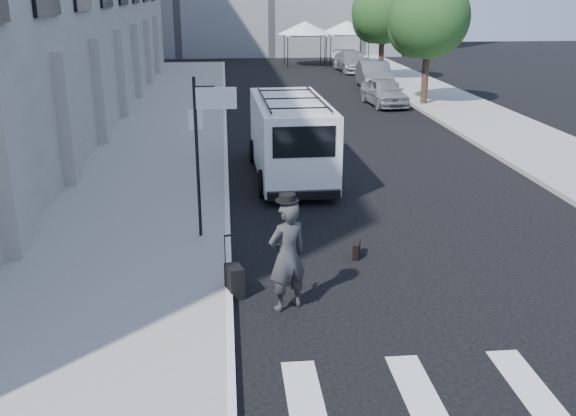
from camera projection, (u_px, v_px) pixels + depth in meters
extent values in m
plane|color=black|center=(341.00, 302.00, 11.58)|extent=(120.00, 120.00, 0.00)
cube|color=gray|center=(170.00, 126.00, 26.24)|extent=(4.50, 48.00, 0.15)
cube|color=gray|center=(451.00, 104.00, 31.23)|extent=(4.00, 56.00, 0.15)
cylinder|color=black|center=(197.00, 159.00, 13.74)|extent=(0.07, 0.07, 3.50)
cube|color=white|center=(196.00, 120.00, 13.49)|extent=(0.30, 0.03, 0.42)
cube|color=white|center=(216.00, 98.00, 13.37)|extent=(0.85, 0.06, 0.45)
cylinder|color=black|center=(425.00, 77.00, 30.67)|extent=(0.32, 0.32, 2.80)
sphere|color=#184B20|center=(429.00, 18.00, 29.80)|extent=(3.80, 3.80, 3.80)
sphere|color=#184B20|center=(416.00, 30.00, 30.51)|extent=(2.66, 2.66, 2.66)
cylinder|color=black|center=(381.00, 58.00, 39.15)|extent=(0.32, 0.32, 2.80)
sphere|color=#184B20|center=(383.00, 12.00, 38.28)|extent=(3.80, 3.80, 3.80)
sphere|color=#184B20|center=(374.00, 21.00, 38.99)|extent=(2.66, 2.66, 2.66)
cylinder|color=black|center=(288.00, 53.00, 45.95)|extent=(0.06, 0.06, 2.20)
cylinder|color=black|center=(326.00, 52.00, 46.21)|extent=(0.06, 0.06, 2.20)
cylinder|color=black|center=(284.00, 49.00, 48.59)|extent=(0.06, 0.06, 2.20)
cylinder|color=black|center=(321.00, 49.00, 48.85)|extent=(0.06, 0.06, 2.20)
cube|color=white|center=(305.00, 35.00, 47.03)|extent=(3.00, 3.00, 0.12)
cone|color=white|center=(305.00, 28.00, 46.87)|extent=(4.00, 4.00, 0.90)
cylinder|color=black|center=(331.00, 52.00, 46.72)|extent=(0.06, 0.06, 2.20)
cylinder|color=black|center=(368.00, 51.00, 46.98)|extent=(0.06, 0.06, 2.20)
cylinder|color=black|center=(325.00, 48.00, 49.36)|extent=(0.06, 0.06, 2.20)
cylinder|color=black|center=(361.00, 48.00, 49.61)|extent=(0.06, 0.06, 2.20)
cube|color=white|center=(347.00, 34.00, 47.80)|extent=(3.00, 3.00, 0.12)
cone|color=white|center=(347.00, 27.00, 47.63)|extent=(4.00, 4.00, 0.90)
imported|color=#333335|center=(287.00, 256.00, 11.03)|extent=(0.86, 0.75, 2.00)
cube|color=black|center=(357.00, 249.00, 13.47)|extent=(0.25, 0.46, 0.34)
cube|color=black|center=(234.00, 281.00, 11.69)|extent=(0.37, 0.47, 0.60)
cylinder|color=black|center=(225.00, 250.00, 11.64)|extent=(0.02, 0.02, 0.57)
cylinder|color=black|center=(236.00, 249.00, 11.72)|extent=(0.02, 0.02, 0.57)
cube|color=black|center=(230.00, 235.00, 11.59)|extent=(0.23, 0.10, 0.03)
cube|color=white|center=(291.00, 137.00, 18.85)|extent=(2.13, 5.47, 2.11)
cube|color=white|center=(280.00, 132.00, 21.80)|extent=(1.93, 0.95, 1.11)
cube|color=black|center=(304.00, 142.00, 16.18)|extent=(1.61, 0.12, 0.80)
cylinder|color=black|center=(254.00, 151.00, 20.82)|extent=(0.30, 0.77, 0.76)
cylinder|color=black|center=(312.00, 149.00, 21.04)|extent=(0.30, 0.77, 0.76)
cylinder|color=black|center=(264.00, 184.00, 17.33)|extent=(0.30, 0.77, 0.76)
cylinder|color=black|center=(333.00, 181.00, 17.54)|extent=(0.30, 0.77, 0.76)
imported|color=#989AA0|center=(384.00, 92.00, 31.09)|extent=(1.86, 3.99, 1.32)
imported|color=#505257|center=(374.00, 75.00, 36.37)|extent=(1.94, 4.73, 1.52)
imported|color=gray|center=(352.00, 62.00, 44.10)|extent=(2.23, 4.85, 1.37)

